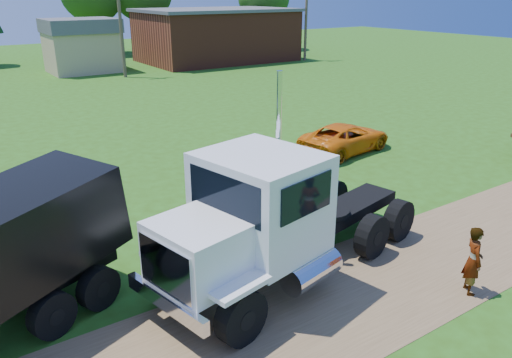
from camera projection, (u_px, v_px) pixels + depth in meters
ground at (380, 280)px, 12.99m from camera, size 140.00×140.00×0.00m
dirt_track at (381, 280)px, 12.99m from camera, size 120.00×4.20×0.01m
white_semi_tractor at (264, 221)px, 12.18m from camera, size 8.86×4.46×5.23m
orange_pickup at (345, 138)px, 23.10m from camera, size 5.06×2.90×1.33m
spectator_a at (473, 260)px, 12.17m from camera, size 0.73×0.77×1.78m
spectator_b at (261, 161)px, 19.56m from camera, size 0.95×0.84×1.62m
brick_building at (216, 35)px, 52.46m from camera, size 15.40×10.40×5.30m
tan_shed at (82, 45)px, 45.23m from camera, size 6.20×5.40×4.70m
utility_poles at (120, 20)px, 41.59m from camera, size 42.20×0.28×9.00m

